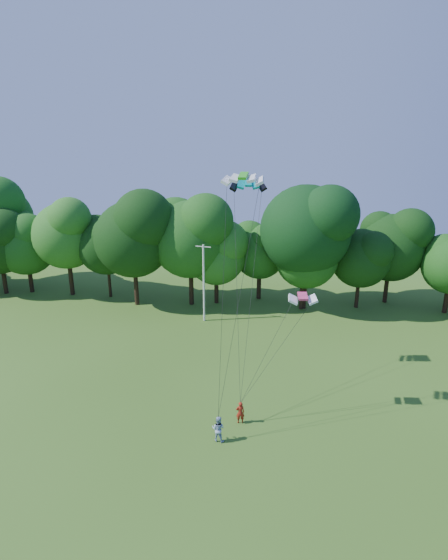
# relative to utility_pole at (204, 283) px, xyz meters

# --- Properties ---
(utility_pole) EXTENTS (1.69, 0.37, 8.48)m
(utility_pole) POSITION_rel_utility_pole_xyz_m (0.00, 0.00, 0.00)
(utility_pole) COLOR silver
(utility_pole) RESTS_ON ground
(kite_flyer_left) EXTENTS (0.68, 0.53, 1.64)m
(kite_flyer_left) POSITION_rel_utility_pole_xyz_m (6.16, -17.33, -3.53)
(kite_flyer_left) COLOR maroon
(kite_flyer_left) RESTS_ON ground
(kite_flyer_right) EXTENTS (0.98, 0.82, 1.79)m
(kite_flyer_right) POSITION_rel_utility_pole_xyz_m (4.99, -19.43, -3.46)
(kite_flyer_right) COLOR #93ADCC
(kite_flyer_right) RESTS_ON ground
(kite_teal) EXTENTS (2.77, 1.56, 0.60)m
(kite_teal) POSITION_rel_utility_pole_xyz_m (5.63, -9.93, 11.40)
(kite_teal) COLOR #048F8E
(kite_teal) RESTS_ON ground
(kite_green) EXTENTS (2.55, 1.23, 0.42)m
(kite_green) POSITION_rel_utility_pole_xyz_m (6.03, -16.24, 12.34)
(kite_green) COLOR green
(kite_green) RESTS_ON ground
(kite_pink) EXTENTS (2.02, 1.17, 0.34)m
(kite_pink) POSITION_rel_utility_pole_xyz_m (10.00, -15.15, 4.45)
(kite_pink) COLOR #CA3868
(kite_pink) RESTS_ON ground
(tree_back_center) EXTENTS (11.07, 11.07, 16.10)m
(tree_back_center) POSITION_rel_utility_pole_xyz_m (10.42, 5.27, 5.70)
(tree_back_center) COLOR black
(tree_back_center) RESTS_ON ground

